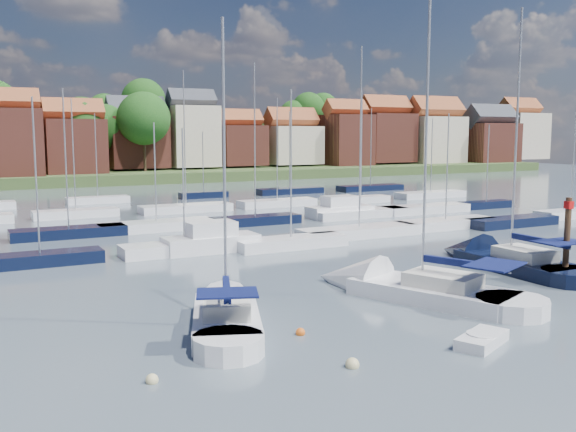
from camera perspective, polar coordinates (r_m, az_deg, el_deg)
ground at (r=68.09m, az=-8.66°, el=-0.03°), size 260.00×260.00×0.00m
sailboat_left at (r=30.18m, az=-5.55°, el=-8.68°), size 6.56×11.16×14.78m
sailboat_centre at (r=35.37m, az=10.03°, el=-6.38°), size 8.32×13.65×17.99m
sailboat_navy at (r=44.52m, az=18.11°, el=-3.78°), size 3.72×12.96×17.77m
tender at (r=28.05m, az=16.86°, el=-10.49°), size 3.07×2.32×0.60m
timber_piling at (r=41.27m, az=23.48°, el=-3.16°), size 0.40×0.40×7.21m
buoy_a at (r=23.70m, az=-11.99°, el=-14.30°), size 0.45×0.45×0.45m
buoy_b at (r=24.73m, az=5.73°, el=-13.23°), size 0.53×0.53×0.53m
buoy_c at (r=28.28m, az=1.11°, el=-10.51°), size 0.42×0.42×0.42m
buoy_d at (r=32.48m, az=19.48°, el=-8.57°), size 0.46×0.46×0.46m
buoy_e at (r=40.80m, az=14.22°, el=-5.14°), size 0.45×0.45×0.45m
marina_field at (r=64.18m, az=-5.65°, el=-0.04°), size 79.62×41.41×15.93m
far_shore_town at (r=158.45m, az=-18.97°, el=5.52°), size 212.46×90.00×22.27m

